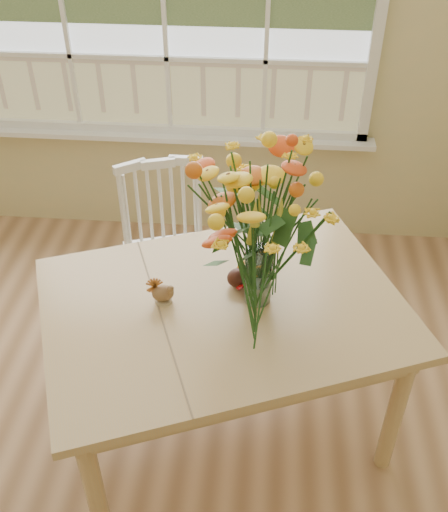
{
  "coord_description": "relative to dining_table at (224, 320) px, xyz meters",
  "views": [
    {
      "loc": [
        0.6,
        -1.04,
        2.33
      ],
      "look_at": [
        0.45,
        0.7,
        0.96
      ],
      "focal_mm": 42.0,
      "sensor_mm": 36.0,
      "label": 1
    }
  ],
  "objects": [
    {
      "name": "flower_vase",
      "position": [
        0.13,
        0.04,
        0.45
      ],
      "size": [
        0.5,
        0.5,
        0.59
      ],
      "color": "white",
      "rests_on": "dining_table"
    },
    {
      "name": "windsor_chair",
      "position": [
        -0.35,
        0.68,
        -0.14
      ],
      "size": [
        0.53,
        0.51,
        0.92
      ],
      "rotation": [
        0.0,
        0.0,
        0.31
      ],
      "color": "white",
      "rests_on": "floor"
    },
    {
      "name": "wall_back",
      "position": [
        -0.45,
        1.57,
        0.7
      ],
      "size": [
        4.0,
        0.02,
        2.7
      ],
      "primitive_type": "cube",
      "color": "beige",
      "rests_on": "floor"
    },
    {
      "name": "dark_gourd",
      "position": [
        0.05,
        0.11,
        0.13
      ],
      "size": [
        0.13,
        0.08,
        0.07
      ],
      "color": "#38160F",
      "rests_on": "dining_table"
    },
    {
      "name": "dining_table",
      "position": [
        0.0,
        0.0,
        0.0
      ],
      "size": [
        1.65,
        1.43,
        0.74
      ],
      "rotation": [
        0.0,
        0.0,
        0.38
      ],
      "color": "tan",
      "rests_on": "floor"
    },
    {
      "name": "turkey_figurine",
      "position": [
        -0.24,
        -0.01,
        0.13
      ],
      "size": [
        0.1,
        0.08,
        0.11
      ],
      "rotation": [
        0.0,
        0.0,
        0.24
      ],
      "color": "#CCB78C",
      "rests_on": "dining_table"
    },
    {
      "name": "pumpkin",
      "position": [
        0.1,
        0.16,
        0.14
      ],
      "size": [
        0.11,
        0.11,
        0.09
      ],
      "primitive_type": "ellipsoid",
      "color": "orange",
      "rests_on": "dining_table"
    }
  ]
}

